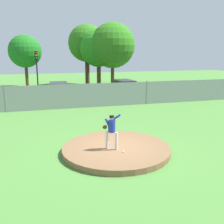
% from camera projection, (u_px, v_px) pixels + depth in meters
% --- Properties ---
extents(ground_plane, '(80.00, 80.00, 0.00)m').
position_uv_depth(ground_plane, '(91.00, 120.00, 17.56)').
color(ground_plane, '#4C8438').
extents(asphalt_strip, '(44.00, 7.00, 0.01)m').
position_uv_depth(asphalt_strip, '(74.00, 99.00, 25.52)').
color(asphalt_strip, '#2B2B2D').
rests_on(asphalt_strip, ground_plane).
extents(pitchers_mound, '(4.96, 4.96, 0.26)m').
position_uv_depth(pitchers_mound, '(116.00, 149.00, 11.91)').
color(pitchers_mound, brown).
rests_on(pitchers_mound, ground_plane).
extents(pitcher_youth, '(0.80, 0.37, 1.63)m').
position_uv_depth(pitcher_youth, '(111.00, 129.00, 11.37)').
color(pitcher_youth, silver).
rests_on(pitcher_youth, pitchers_mound).
extents(baseball, '(0.07, 0.07, 0.07)m').
position_uv_depth(baseball, '(123.00, 151.00, 11.21)').
color(baseball, white).
rests_on(baseball, pitchers_mound).
extents(chainlink_fence, '(29.06, 0.07, 2.09)m').
position_uv_depth(chainlink_fence, '(81.00, 96.00, 21.08)').
color(chainlink_fence, gray).
rests_on(chainlink_fence, ground_plane).
extents(parked_car_silver, '(1.81, 4.79, 1.67)m').
position_uv_depth(parked_car_silver, '(59.00, 92.00, 24.56)').
color(parked_car_silver, '#B7BABF').
rests_on(parked_car_silver, ground_plane).
extents(parked_car_champagne, '(2.10, 4.90, 1.65)m').
position_uv_depth(parked_car_champagne, '(124.00, 88.00, 27.03)').
color(parked_car_champagne, tan).
rests_on(parked_car_champagne, ground_plane).
extents(traffic_cone_orange, '(0.40, 0.40, 0.55)m').
position_uv_depth(traffic_cone_orange, '(11.00, 96.00, 25.44)').
color(traffic_cone_orange, orange).
rests_on(traffic_cone_orange, asphalt_strip).
extents(traffic_light_near, '(0.28, 0.46, 4.59)m').
position_uv_depth(traffic_light_near, '(37.00, 65.00, 27.68)').
color(traffic_light_near, black).
rests_on(traffic_light_near, ground_plane).
extents(tree_tall_centre, '(4.16, 4.16, 6.66)m').
position_uv_depth(tree_tall_centre, '(25.00, 51.00, 32.85)').
color(tree_tall_centre, '#4C331E').
rests_on(tree_tall_centre, ground_plane).
extents(tree_bushy_near, '(5.03, 5.03, 8.18)m').
position_uv_depth(tree_bushy_near, '(87.00, 43.00, 34.93)').
color(tree_bushy_near, '#4C331E').
rests_on(tree_bushy_near, ground_plane).
extents(tree_broad_right, '(4.71, 4.71, 7.31)m').
position_uv_depth(tree_broad_right, '(99.00, 48.00, 32.70)').
color(tree_broad_right, '#4C331E').
rests_on(tree_broad_right, ground_plane).
extents(tree_broad_left, '(5.62, 5.62, 8.10)m').
position_uv_depth(tree_broad_left, '(113.00, 46.00, 32.09)').
color(tree_broad_left, '#4C331E').
rests_on(tree_broad_left, ground_plane).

